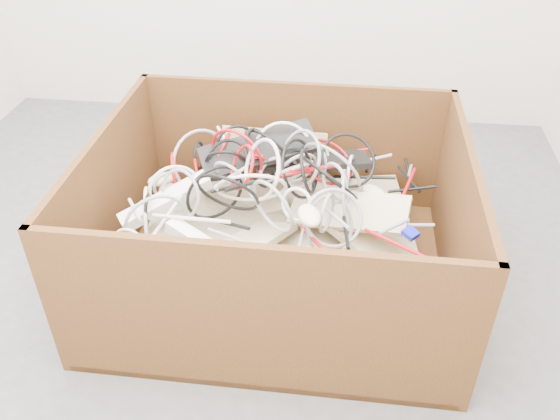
# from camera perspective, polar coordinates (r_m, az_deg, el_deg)

# --- Properties ---
(ground) EXTENTS (3.00, 3.00, 0.00)m
(ground) POSITION_cam_1_polar(r_m,az_deg,el_deg) (2.20, -6.13, -7.82)
(ground) COLOR #48484A
(ground) RESTS_ON ground
(cardboard_box) EXTENTS (1.26, 1.05, 0.59)m
(cardboard_box) POSITION_cam_1_polar(r_m,az_deg,el_deg) (2.15, -0.54, -3.70)
(cardboard_box) COLOR #381A0E
(cardboard_box) RESTS_ON ground
(keyboard_pile) EXTENTS (0.95, 0.99, 0.41)m
(keyboard_pile) POSITION_cam_1_polar(r_m,az_deg,el_deg) (2.06, 1.13, -0.63)
(keyboard_pile) COLOR beige
(keyboard_pile) RESTS_ON cardboard_box
(mice_scatter) EXTENTS (0.92, 0.70, 0.19)m
(mice_scatter) POSITION_cam_1_polar(r_m,az_deg,el_deg) (2.01, -2.19, 0.83)
(mice_scatter) COLOR beige
(mice_scatter) RESTS_ON keyboard_pile
(power_strip_left) EXTENTS (0.31, 0.25, 0.14)m
(power_strip_left) POSITION_cam_1_polar(r_m,az_deg,el_deg) (2.05, -11.12, 0.88)
(power_strip_left) COLOR white
(power_strip_left) RESTS_ON keyboard_pile
(power_strip_right) EXTENTS (0.26, 0.16, 0.09)m
(power_strip_right) POSITION_cam_1_polar(r_m,az_deg,el_deg) (1.87, -7.76, -3.24)
(power_strip_right) COLOR white
(power_strip_right) RESTS_ON keyboard_pile
(vga_plug) EXTENTS (0.06, 0.06, 0.03)m
(vga_plug) POSITION_cam_1_polar(r_m,az_deg,el_deg) (1.91, 12.62, -2.23)
(vga_plug) COLOR #0C17BF
(vga_plug) RESTS_ON keyboard_pile
(cable_tangle) EXTENTS (1.09, 0.86, 0.49)m
(cable_tangle) POSITION_cam_1_polar(r_m,az_deg,el_deg) (2.04, -1.68, 3.21)
(cable_tangle) COLOR gray
(cable_tangle) RESTS_ON keyboard_pile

